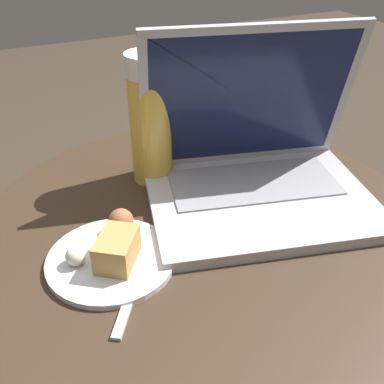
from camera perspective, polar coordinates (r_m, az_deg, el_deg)
name	(u,v)px	position (r m, az deg, el deg)	size (l,w,h in m)	color
table	(204,281)	(0.78, 1.48, -11.26)	(0.71, 0.71, 0.49)	#9E9EA3
laptop	(256,166)	(0.73, 8.14, 3.34)	(0.41, 0.34, 0.27)	#B2B2B7
beer_glass	(150,120)	(0.75, -5.33, 9.13)	(0.07, 0.07, 0.22)	gold
snack_plate	(112,253)	(0.62, -10.06, -7.58)	(0.18, 0.18, 0.05)	silver
fork	(137,277)	(0.60, -7.03, -10.71)	(0.11, 0.15, 0.01)	silver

